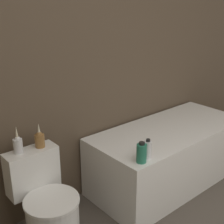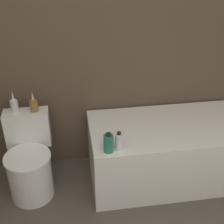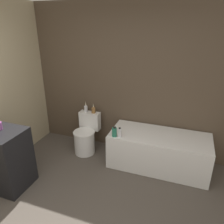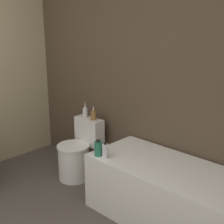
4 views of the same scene
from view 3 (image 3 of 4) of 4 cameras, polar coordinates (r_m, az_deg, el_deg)
The scene contains 8 objects.
wall_back_tiled at distance 3.87m, azimuth 2.76°, elevation 8.04°, with size 6.40×0.06×2.60m.
bathtub at distance 3.76m, azimuth 12.04°, elevation -9.77°, with size 1.60×0.72×0.58m.
toilet at distance 4.09m, azimuth -6.84°, elevation -6.40°, with size 0.39×0.54×0.71m.
vanity_counter at distance 3.58m, azimuth -26.61°, elevation -10.83°, with size 0.70×0.53×0.89m.
vase_gold at distance 4.09m, azimuth -6.86°, elevation 1.04°, with size 0.07×0.07×0.20m.
vase_silver at distance 4.02m, azimuth -4.87°, elevation 0.63°, with size 0.07×0.07×0.19m.
shampoo_bottle_tall at distance 3.46m, azimuth 0.62°, elevation -5.24°, with size 0.08×0.08×0.17m.
shampoo_bottle_short at distance 3.46m, azimuth 2.01°, elevation -5.40°, with size 0.06×0.06×0.16m.
Camera 3 is at (1.09, -1.27, 2.28)m, focal length 35.00 mm.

